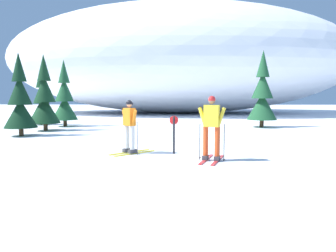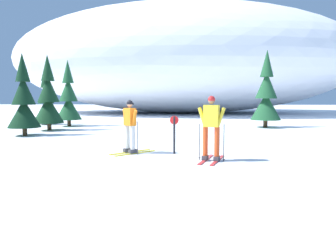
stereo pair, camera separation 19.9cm
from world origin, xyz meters
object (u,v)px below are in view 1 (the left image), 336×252
object	(u,v)px
trail_marker_post	(174,132)
skier_orange_jacket	(130,126)
pine_tree_center	(45,99)
pine_tree_far_right	(262,95)
skier_yellow_jacket	(212,126)
pine_tree_center_left	(20,101)
pine_tree_center_right	(64,99)
pine_tree_far_left	(41,101)

from	to	relation	value
trail_marker_post	skier_orange_jacket	bearing A→B (deg)	-178.04
pine_tree_center	skier_orange_jacket	bearing A→B (deg)	-50.65
trail_marker_post	pine_tree_far_right	bearing A→B (deg)	60.90
skier_yellow_jacket	pine_tree_center	distance (m)	11.34
pine_tree_center_left	pine_tree_center_right	world-z (taller)	pine_tree_center_right
pine_tree_far_left	pine_tree_center_right	distance (m)	2.24
skier_yellow_jacket	pine_tree_far_left	bearing A→B (deg)	130.38
pine_tree_far_right	pine_tree_far_left	bearing A→B (deg)	174.63
pine_tree_far_right	trail_marker_post	distance (m)	10.48
skier_orange_jacket	pine_tree_far_right	distance (m)	11.26
skier_orange_jacket	skier_yellow_jacket	bearing A→B (deg)	-23.85
pine_tree_center	pine_tree_far_right	bearing A→B (deg)	11.01
pine_tree_center_left	pine_tree_far_right	distance (m)	13.12
pine_tree_far_left	trail_marker_post	size ratio (longest dim) A/B	2.98
pine_tree_center_right	trail_marker_post	bearing A→B (deg)	-53.62
pine_tree_far_left	trail_marker_post	distance (m)	13.61
skier_orange_jacket	pine_tree_center	xyz separation A→B (m)	(-5.58, 6.80, 0.80)
pine_tree_center_right	trail_marker_post	world-z (taller)	pine_tree_center_right
skier_orange_jacket	trail_marker_post	bearing A→B (deg)	1.96
pine_tree_far_left	pine_tree_center_right	bearing A→B (deg)	-30.75
skier_orange_jacket	trail_marker_post	size ratio (longest dim) A/B	1.41
pine_tree_center	pine_tree_far_left	bearing A→B (deg)	115.50
pine_tree_center	trail_marker_post	size ratio (longest dim) A/B	3.32
skier_orange_jacket	trail_marker_post	world-z (taller)	skier_orange_jacket
pine_tree_center	skier_yellow_jacket	bearing A→B (deg)	-44.36
skier_yellow_jacket	pine_tree_far_left	xyz separation A→B (m)	(-9.83, 11.56, 0.53)
pine_tree_center_left	trail_marker_post	distance (m)	8.49
pine_tree_center_right	pine_tree_center_left	bearing A→B (deg)	-94.36
skier_yellow_jacket	skier_orange_jacket	bearing A→B (deg)	156.15
pine_tree_far_left	pine_tree_far_right	distance (m)	13.87
pine_tree_far_left	pine_tree_far_right	world-z (taller)	pine_tree_far_right
skier_yellow_jacket	pine_tree_far_left	world-z (taller)	pine_tree_far_left
skier_orange_jacket	pine_tree_center_right	bearing A→B (deg)	120.11
pine_tree_far_left	pine_tree_center_right	size ratio (longest dim) A/B	0.90
skier_yellow_jacket	trail_marker_post	size ratio (longest dim) A/B	1.52
skier_yellow_jacket	pine_tree_center_right	size ratio (longest dim) A/B	0.46
skier_orange_jacket	pine_tree_far_left	world-z (taller)	pine_tree_far_left
skier_yellow_jacket	pine_tree_far_left	distance (m)	15.19
pine_tree_center_left	pine_tree_center_right	xyz separation A→B (m)	(0.37, 4.83, 0.08)
pine_tree_center_left	trail_marker_post	size ratio (longest dim) A/B	3.15
pine_tree_center	pine_tree_center_right	xyz separation A→B (m)	(0.18, 2.50, -0.01)
pine_tree_far_left	trail_marker_post	world-z (taller)	pine_tree_far_left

